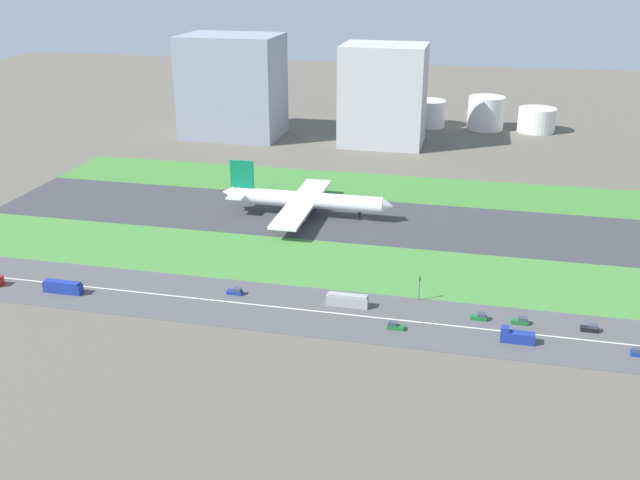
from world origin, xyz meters
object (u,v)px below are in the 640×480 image
car_1 (395,326)px  fuel_tank_east (537,120)px  truck_0 (517,337)px  car_5 (639,353)px  airliner (303,200)px  traffic_light (419,287)px  car_2 (479,317)px  fuel_tank_centre (486,113)px  fuel_tank_west (428,113)px  bus_1 (63,287)px  bus_0 (347,300)px  hangar_building (383,95)px  car_3 (520,321)px  car_0 (235,292)px  terminal_building (233,86)px  car_4 (590,328)px

car_1 → fuel_tank_east: 241.76m
truck_0 → car_5: bearing=-180.0°
airliner → traffic_light: (48.68, -60.01, -1.94)m
car_2 → fuel_tank_centre: fuel_tank_centre is taller
traffic_light → fuel_tank_west: 219.63m
bus_1 → fuel_tank_west: bearing=-109.5°
truck_0 → car_1: size_ratio=1.91×
airliner → fuel_tank_east: airliner is taller
airliner → fuel_tank_centre: (64.26, 159.00, 2.75)m
truck_0 → car_2: size_ratio=1.91×
car_5 → bus_0: (-73.98, 10.00, 0.90)m
car_5 → hangar_building: bearing=-64.7°
car_3 → traffic_light: traffic_light is taller
fuel_tank_east → car_0: bearing=-112.6°
car_0 → fuel_tank_centre: fuel_tank_centre is taller
hangar_building → fuel_tank_centre: bearing=41.3°
bus_0 → traffic_light: size_ratio=1.61×
car_5 → fuel_tank_centre: (-39.42, 237.00, 8.05)m
bus_1 → car_2: bus_1 is taller
truck_0 → fuel_tank_east: (16.84, 237.00, 4.76)m
airliner → traffic_light: airliner is taller
bus_1 → fuel_tank_centre: size_ratio=0.59×
car_2 → traffic_light: size_ratio=0.61×
terminal_building → car_3: bearing=-51.9°
terminal_building → fuel_tank_centre: terminal_building is taller
car_3 → car_1: 33.40m
terminal_building → traffic_light: bearing=-56.5°
bus_1 → fuel_tank_centre: 263.89m
airliner → car_2: airliner is taller
car_5 → car_4: (-10.10, 10.00, 0.00)m
car_0 → car_4: 96.50m
car_2 → hangar_building: (-52.45, 182.00, 23.89)m
car_2 → hangar_building: bearing=106.1°
car_0 → car_1: (47.11, -10.00, 0.00)m
car_3 → traffic_light: (-27.39, 7.99, 3.37)m
fuel_tank_west → airliner: bearing=-101.5°
hangar_building → fuel_tank_east: hangar_building is taller
car_0 → fuel_tank_east: size_ratio=0.22×
terminal_building → fuel_tank_west: terminal_building is taller
car_3 → terminal_building: 232.56m
truck_0 → terminal_building: terminal_building is taller
car_4 → fuel_tank_east: fuel_tank_east is taller
fuel_tank_centre → fuel_tank_east: 27.45m
car_1 → hangar_building: hangar_building is taller
terminal_building → hangar_building: size_ratio=1.05×
traffic_light → terminal_building: 209.81m
truck_0 → car_1: 30.57m
car_3 → traffic_light: bearing=163.7°
hangar_building → fuel_tank_east: size_ratio=2.47×
car_0 → hangar_building: 184.26m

